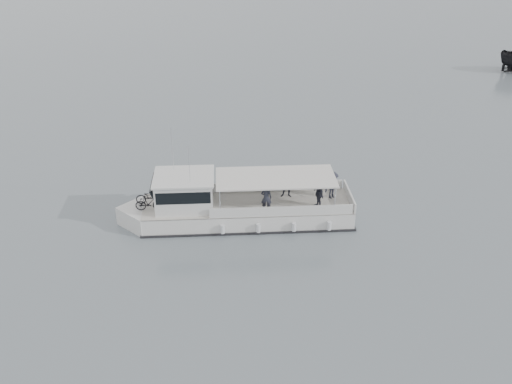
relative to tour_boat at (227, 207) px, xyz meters
name	(u,v)px	position (x,y,z in m)	size (l,w,h in m)	color
ground	(256,184)	(3.48, 3.11, -0.87)	(1400.00, 1400.00, 0.00)	slate
tour_boat	(227,207)	(0.00, 0.00, 0.00)	(12.11, 7.51, 5.30)	silver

